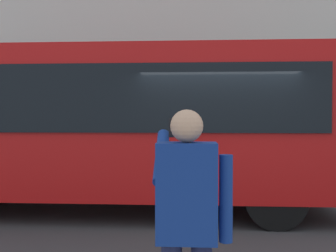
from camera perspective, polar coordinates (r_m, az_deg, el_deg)
ground_plane at (r=7.01m, az=7.21°, el=-13.51°), size 60.00×60.00×0.00m
building_facade_far at (r=14.19m, az=5.42°, el=18.54°), size 28.00×1.55×12.00m
red_bus at (r=7.34m, az=-9.65°, el=0.46°), size 9.05×2.54×3.08m
pedestrian_photographer at (r=2.58m, az=2.94°, el=-13.41°), size 0.53×0.52×1.70m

